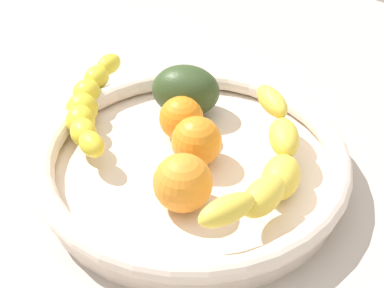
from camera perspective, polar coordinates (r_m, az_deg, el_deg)
The scene contains 8 objects.
kitchen_counter at distance 70.17cm, azimuth -0.00°, elevation -4.30°, with size 120.00×120.00×3.00cm, color #B0A59C.
fruit_bowl at distance 67.60cm, azimuth -0.00°, elevation -1.84°, with size 36.11×36.11×4.71cm.
banana_draped_left at distance 74.04cm, azimuth -10.04°, elevation 3.77°, with size 15.22×17.41×4.58cm.
banana_draped_right at distance 62.92cm, azimuth 7.64°, elevation -1.99°, with size 13.10×24.00×6.35cm.
orange_front at distance 60.64cm, azimuth -0.90°, elevation -3.81°, with size 6.26×6.26×6.26cm, color orange.
orange_mid_left at distance 66.45cm, azimuth 0.40°, elevation 0.29°, with size 5.81×5.81×5.81cm, color orange.
orange_mid_right at distance 70.41cm, azimuth -1.05°, elevation 2.52°, with size 5.38×5.38×5.38cm, color orange.
avocado_dark at distance 74.41cm, azimuth -0.61°, elevation 5.22°, with size 8.66×6.59×6.54cm, color #304422.
Camera 1 is at (-33.44, 39.69, 48.73)cm, focal length 54.84 mm.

